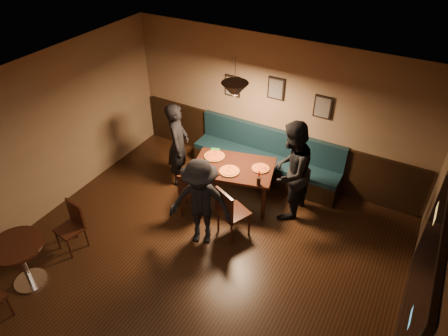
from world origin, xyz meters
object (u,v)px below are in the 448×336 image
at_px(tabasco_bottle, 259,174).
at_px(diner_right, 291,171).
at_px(chair_near_left, 192,191).
at_px(cafe_chair_far, 69,228).
at_px(diner_left, 178,145).
at_px(dining_table, 233,183).
at_px(booth_bench, 265,157).
at_px(chair_near_right, 234,211).
at_px(diner_front, 200,203).
at_px(soda_glass, 259,181).
at_px(cafe_table, 23,264).

bearing_deg(tabasco_bottle, diner_right, 22.51).
distance_m(chair_near_left, cafe_chair_far, 2.12).
xyz_separation_m(diner_left, diner_right, (2.22, 0.13, 0.08)).
distance_m(chair_near_left, tabasco_bottle, 1.23).
relative_size(dining_table, chair_near_left, 1.55).
relative_size(booth_bench, chair_near_right, 3.05).
bearing_deg(booth_bench, diner_front, -95.39).
height_order(chair_near_right, soda_glass, chair_near_right).
distance_m(diner_left, diner_front, 1.72).
distance_m(chair_near_left, chair_near_right, 0.92).
xyz_separation_m(soda_glass, cafe_chair_far, (-2.34, -2.09, -0.42)).
bearing_deg(dining_table, cafe_chair_far, -140.51).
relative_size(diner_left, diner_front, 1.06).
xyz_separation_m(booth_bench, cafe_table, (-2.01, -4.12, -0.10)).
distance_m(cafe_table, cafe_chair_far, 0.84).
relative_size(booth_bench, diner_right, 1.62).
relative_size(chair_near_left, diner_front, 0.58).
height_order(booth_bench, cafe_table, booth_bench).
relative_size(chair_near_right, diner_left, 0.58).
distance_m(diner_left, cafe_table, 3.29).
xyz_separation_m(diner_right, cafe_table, (-2.79, -3.34, -0.53)).
bearing_deg(soda_glass, diner_left, 171.32).
height_order(booth_bench, diner_right, diner_right).
relative_size(dining_table, soda_glass, 9.52).
height_order(dining_table, chair_near_right, chair_near_right).
distance_m(dining_table, diner_left, 1.29).
relative_size(booth_bench, soda_glass, 19.91).
bearing_deg(dining_table, booth_bench, 61.24).
relative_size(diner_front, cafe_chair_far, 1.87).
xyz_separation_m(dining_table, cafe_chair_far, (-1.72, -2.36, 0.04)).
bearing_deg(soda_glass, tabasco_bottle, 112.69).
distance_m(dining_table, cafe_table, 3.66).
xyz_separation_m(dining_table, cafe_table, (-1.77, -3.20, 0.02)).
xyz_separation_m(diner_left, soda_glass, (1.82, -0.28, -0.00)).
height_order(booth_bench, chair_near_right, booth_bench).
height_order(tabasco_bottle, cafe_table, tabasco_bottle).
relative_size(tabasco_bottle, cafe_chair_far, 0.15).
height_order(dining_table, diner_front, diner_front).
height_order(diner_left, tabasco_bottle, diner_left).
bearing_deg(cafe_table, dining_table, 61.02).
distance_m(tabasco_bottle, cafe_chair_far, 3.24).
height_order(chair_near_left, diner_right, diner_right).
height_order(tabasco_bottle, cafe_chair_far, tabasco_bottle).
bearing_deg(cafe_table, soda_glass, 50.78).
bearing_deg(chair_near_right, chair_near_left, -164.26).
distance_m(booth_bench, diner_right, 1.18).
relative_size(chair_near_right, diner_front, 0.62).
height_order(dining_table, tabasco_bottle, tabasco_bottle).
xyz_separation_m(diner_right, soda_glass, (-0.40, -0.41, -0.08)).
bearing_deg(soda_glass, diner_right, 45.75).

